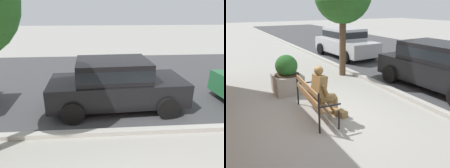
% 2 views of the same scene
% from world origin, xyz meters
% --- Properties ---
extents(street_surface, '(60.00, 9.00, 0.01)m').
position_xyz_m(street_surface, '(0.00, 7.50, 0.00)').
color(street_surface, '#424244').
rests_on(street_surface, ground).
extents(curb_stone, '(60.00, 0.20, 0.12)m').
position_xyz_m(curb_stone, '(0.00, 2.90, 0.06)').
color(curb_stone, '#B2AFA8').
rests_on(curb_stone, ground).
extents(parked_car_black, '(4.17, 2.06, 1.56)m').
position_xyz_m(parked_car_black, '(-0.08, 4.38, 0.84)').
color(parked_car_black, black).
rests_on(parked_car_black, ground).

